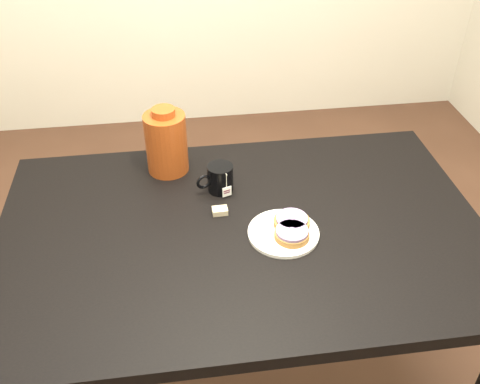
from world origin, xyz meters
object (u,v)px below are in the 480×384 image
Objects in this scene: table at (242,248)px; plate at (283,232)px; mug at (220,178)px; bagel_package at (166,142)px; bagel_back at (292,221)px; bagel_front at (292,234)px; teabag_pouch at (220,211)px.

plate is at bearing -22.91° from table.
bagel_package is (-0.16, 0.14, 0.06)m from mug.
table is 9.92× the size of bagel_back.
teabag_pouch is (-0.18, 0.14, -0.01)m from bagel_front.
plate is at bearing -35.39° from teabag_pouch.
plate is 0.90× the size of bagel_package.
bagel_back is 3.14× the size of teabag_pouch.
bagel_back is 0.28m from mug.
teabag_pouch reaches higher than table.
mug is 2.85× the size of teabag_pouch.
table is 31.11× the size of teabag_pouch.
bagel_package reaches higher than bagel_back.
mug reaches higher than bagel_back.
bagel_back reaches higher than teabag_pouch.
bagel_back is 0.49m from bagel_package.
table is 0.23m from mug.
bagel_back reaches higher than plate.
table is 0.13m from teabag_pouch.
bagel_front is 1.08× the size of mug.
bagel_package is (-0.31, 0.37, 0.10)m from plate.
table is 10.12× the size of bagel_front.
plate is at bearing -138.32° from bagel_back.
bagel_front is at bearing -38.03° from teabag_pouch.
plate is 0.04m from bagel_front.
bagel_back is 1.02× the size of bagel_front.
plate is 0.28m from mug.
mug is 0.57× the size of bagel_package.
bagel_back is 0.63× the size of bagel_package.
mug reaches higher than table.
teabag_pouch is 0.31m from bagel_package.
bagel_package is (-0.14, 0.25, 0.10)m from teabag_pouch.
table is at bearing -96.18° from mug.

